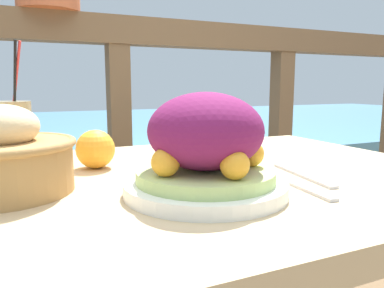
{
  "coord_description": "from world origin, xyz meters",
  "views": [
    {
      "loc": [
        -0.3,
        -0.61,
        0.88
      ],
      "look_at": [
        -0.04,
        -0.02,
        0.77
      ],
      "focal_mm": 35.0,
      "sensor_mm": 36.0,
      "label": 1
    }
  ],
  "objects": [
    {
      "name": "patio_table",
      "position": [
        0.0,
        0.0,
        0.6
      ],
      "size": [
        0.97,
        0.72,
        0.71
      ],
      "color": "tan",
      "rests_on": "ground_plane"
    },
    {
      "name": "railing_fence",
      "position": [
        -0.0,
        0.66,
        0.75
      ],
      "size": [
        2.8,
        0.08,
        1.1
      ],
      "color": "brown",
      "rests_on": "ground_plane"
    },
    {
      "name": "sea_backdrop",
      "position": [
        0.0,
        3.16,
        0.25
      ],
      "size": [
        12.0,
        4.0,
        0.49
      ],
      "color": "teal",
      "rests_on": "ground_plane"
    },
    {
      "name": "salad_plate",
      "position": [
        -0.06,
        -0.12,
        0.78
      ],
      "size": [
        0.24,
        0.24,
        0.15
      ],
      "color": "white",
      "rests_on": "patio_table"
    },
    {
      "name": "drink_glass",
      "position": [
        -0.32,
        0.18,
        0.78
      ],
      "size": [
        0.08,
        0.08,
        0.24
      ],
      "color": "tan",
      "rests_on": "patio_table"
    },
    {
      "name": "bread_basket",
      "position": [
        -0.33,
        0.01,
        0.77
      ],
      "size": [
        0.21,
        0.21,
        0.13
      ],
      "color": "#AD7F47",
      "rests_on": "patio_table"
    },
    {
      "name": "fork",
      "position": [
        0.1,
        -0.15,
        0.72
      ],
      "size": [
        0.03,
        0.18,
        0.0
      ],
      "color": "silver",
      "rests_on": "patio_table"
    },
    {
      "name": "knife",
      "position": [
        0.15,
        -0.1,
        0.72
      ],
      "size": [
        0.04,
        0.18,
        0.0
      ],
      "color": "silver",
      "rests_on": "patio_table"
    },
    {
      "name": "orange_near_basket",
      "position": [
        -0.18,
        0.12,
        0.75
      ],
      "size": [
        0.08,
        0.08,
        0.08
      ],
      "color": "#F9A328",
      "rests_on": "patio_table"
    }
  ]
}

